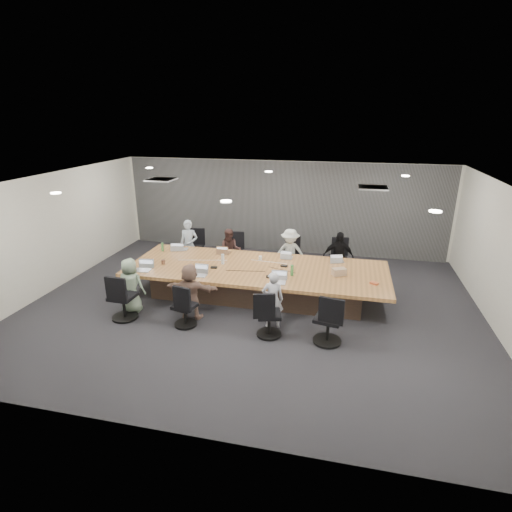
% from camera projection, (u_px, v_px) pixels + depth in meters
% --- Properties ---
extents(floor, '(10.00, 8.00, 0.00)m').
position_uv_depth(floor, '(252.00, 305.00, 9.10)').
color(floor, '#28282D').
rests_on(floor, ground).
extents(ceiling, '(10.00, 8.00, 0.00)m').
position_uv_depth(ceiling, '(252.00, 182.00, 8.15)').
color(ceiling, white).
rests_on(ceiling, wall_back).
extents(wall_back, '(10.00, 0.00, 2.80)m').
position_uv_depth(wall_back, '(282.00, 207.00, 12.29)').
color(wall_back, beige).
rests_on(wall_back, ground).
extents(wall_front, '(10.00, 0.00, 2.80)m').
position_uv_depth(wall_front, '(177.00, 346.00, 4.95)').
color(wall_front, beige).
rests_on(wall_front, ground).
extents(wall_left, '(0.00, 8.00, 2.80)m').
position_uv_depth(wall_left, '(52.00, 232.00, 9.67)').
color(wall_left, beige).
rests_on(wall_left, ground).
extents(wall_right, '(0.00, 8.00, 2.80)m').
position_uv_depth(wall_right, '(508.00, 265.00, 7.58)').
color(wall_right, beige).
rests_on(wall_right, ground).
extents(curtain, '(9.80, 0.04, 2.80)m').
position_uv_depth(curtain, '(282.00, 208.00, 12.22)').
color(curtain, '#555555').
rests_on(curtain, ground).
extents(conference_table, '(6.00, 2.20, 0.74)m').
position_uv_depth(conference_table, '(257.00, 280.00, 9.42)').
color(conference_table, brown).
rests_on(conference_table, ground).
extents(chair_0, '(0.63, 0.63, 0.83)m').
position_uv_depth(chair_0, '(194.00, 250.00, 11.44)').
color(chair_0, black).
rests_on(chair_0, ground).
extents(chair_1, '(0.60, 0.60, 0.78)m').
position_uv_depth(chair_1, '(234.00, 254.00, 11.20)').
color(chair_1, black).
rests_on(chair_1, ground).
extents(chair_2, '(0.50, 0.50, 0.74)m').
position_uv_depth(chair_2, '(291.00, 259.00, 10.87)').
color(chair_2, black).
rests_on(chair_2, ground).
extents(chair_3, '(0.61, 0.61, 0.83)m').
position_uv_depth(chair_3, '(338.00, 261.00, 10.59)').
color(chair_3, black).
rests_on(chair_3, ground).
extents(chair_4, '(0.60, 0.60, 0.85)m').
position_uv_depth(chair_4, '(123.00, 300.00, 8.38)').
color(chair_4, black).
rests_on(chair_4, ground).
extents(chair_5, '(0.59, 0.59, 0.72)m').
position_uv_depth(chair_5, '(185.00, 310.00, 8.11)').
color(chair_5, black).
rests_on(chair_5, ground).
extents(chair_6, '(0.63, 0.63, 0.77)m').
position_uv_depth(chair_6, '(269.00, 318.00, 7.73)').
color(chair_6, black).
rests_on(chair_6, ground).
extents(chair_7, '(0.67, 0.67, 0.85)m').
position_uv_depth(chair_7, '(328.00, 322.00, 7.48)').
color(chair_7, black).
rests_on(chair_7, ground).
extents(person_0, '(0.53, 0.38, 1.39)m').
position_uv_depth(person_0, '(189.00, 245.00, 11.03)').
color(person_0, '#A1B0BF').
rests_on(person_0, ground).
extents(laptop_0, '(0.39, 0.30, 0.02)m').
position_uv_depth(laptop_0, '(181.00, 249.00, 10.51)').
color(laptop_0, '#B2B2B7').
rests_on(laptop_0, conference_table).
extents(person_1, '(0.67, 0.56, 1.22)m').
position_uv_depth(person_1, '(230.00, 251.00, 10.81)').
color(person_1, '#3F2724').
rests_on(person_1, ground).
extents(laptop_1, '(0.31, 0.21, 0.02)m').
position_uv_depth(laptop_1, '(224.00, 252.00, 10.26)').
color(laptop_1, '#8C6647').
rests_on(laptop_1, conference_table).
extents(person_2, '(0.85, 0.49, 1.32)m').
position_uv_depth(person_2, '(290.00, 254.00, 10.45)').
color(person_2, '#B1B8B0').
rests_on(person_2, ground).
extents(laptop_2, '(0.28, 0.19, 0.02)m').
position_uv_depth(laptop_2, '(287.00, 257.00, 9.91)').
color(laptop_2, '#B2B2B7').
rests_on(laptop_2, conference_table).
extents(person_3, '(0.80, 0.38, 1.33)m').
position_uv_depth(person_3, '(338.00, 257.00, 10.19)').
color(person_3, black).
rests_on(person_3, ground).
extents(laptop_3, '(0.33, 0.26, 0.02)m').
position_uv_depth(laptop_3, '(338.00, 261.00, 9.65)').
color(laptop_3, '#B2B2B7').
rests_on(laptop_3, conference_table).
extents(person_4, '(0.61, 0.41, 1.22)m').
position_uv_depth(person_4, '(131.00, 285.00, 8.63)').
color(person_4, gray).
rests_on(person_4, ground).
extents(laptop_4, '(0.38, 0.29, 0.02)m').
position_uv_depth(laptop_4, '(143.00, 270.00, 9.09)').
color(laptop_4, '#B2B2B7').
rests_on(laptop_4, conference_table).
extents(person_5, '(1.15, 0.43, 1.22)m').
position_uv_depth(person_5, '(191.00, 291.00, 8.35)').
color(person_5, '#826152').
rests_on(person_5, ground).
extents(laptop_5, '(0.31, 0.22, 0.02)m').
position_uv_depth(laptop_5, '(199.00, 275.00, 8.80)').
color(laptop_5, '#B2B2B7').
rests_on(laptop_5, conference_table).
extents(person_6, '(0.50, 0.39, 1.21)m').
position_uv_depth(person_6, '(273.00, 300.00, 7.98)').
color(person_6, '#B5B5C2').
rests_on(person_6, ground).
extents(laptop_6, '(0.35, 0.25, 0.02)m').
position_uv_depth(laptop_6, '(278.00, 282.00, 8.44)').
color(laptop_6, '#B2B2B7').
rests_on(laptop_6, conference_table).
extents(bottle_green_left, '(0.06, 0.06, 0.22)m').
position_uv_depth(bottle_green_left, '(162.00, 247.00, 10.35)').
color(bottle_green_left, '#387A39').
rests_on(bottle_green_left, conference_table).
extents(bottle_green_right, '(0.09, 0.09, 0.24)m').
position_uv_depth(bottle_green_right, '(292.00, 270.00, 8.79)').
color(bottle_green_right, '#387A39').
rests_on(bottle_green_right, conference_table).
extents(bottle_clear, '(0.09, 0.09, 0.24)m').
position_uv_depth(bottle_clear, '(223.00, 259.00, 9.47)').
color(bottle_clear, silver).
rests_on(bottle_clear, conference_table).
extents(cup_white_far, '(0.09, 0.09, 0.10)m').
position_uv_depth(cup_white_far, '(260.00, 258.00, 9.74)').
color(cup_white_far, white).
rests_on(cup_white_far, conference_table).
extents(cup_white_near, '(0.08, 0.08, 0.10)m').
position_uv_depth(cup_white_near, '(335.00, 271.00, 8.96)').
color(cup_white_near, white).
rests_on(cup_white_near, conference_table).
extents(mug_brown, '(0.10, 0.10, 0.11)m').
position_uv_depth(mug_brown, '(163.00, 262.00, 9.48)').
color(mug_brown, brown).
rests_on(mug_brown, conference_table).
extents(mic_left, '(0.16, 0.12, 0.03)m').
position_uv_depth(mic_left, '(214.00, 267.00, 9.25)').
color(mic_left, black).
rests_on(mic_left, conference_table).
extents(mic_right, '(0.17, 0.13, 0.03)m').
position_uv_depth(mic_right, '(284.00, 266.00, 9.34)').
color(mic_right, black).
rests_on(mic_right, conference_table).
extents(stapler, '(0.16, 0.09, 0.06)m').
position_uv_depth(stapler, '(270.00, 276.00, 8.70)').
color(stapler, black).
rests_on(stapler, conference_table).
extents(canvas_bag, '(0.34, 0.29, 0.16)m').
position_uv_depth(canvas_bag, '(339.00, 272.00, 8.82)').
color(canvas_bag, tan).
rests_on(canvas_bag, conference_table).
extents(snack_packet, '(0.20, 0.18, 0.04)m').
position_uv_depth(snack_packet, '(374.00, 283.00, 8.38)').
color(snack_packet, '#CC582F').
rests_on(snack_packet, conference_table).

